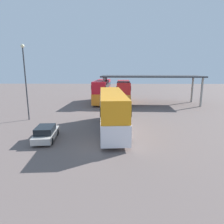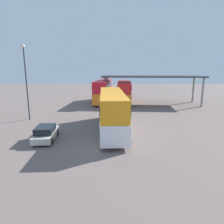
# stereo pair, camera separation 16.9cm
# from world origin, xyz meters

# --- Properties ---
(ground_plane) EXTENTS (140.00, 140.00, 0.00)m
(ground_plane) POSITION_xyz_m (0.00, 0.00, 0.00)
(ground_plane) COLOR #6A5C57
(double_decker_main) EXTENTS (3.26, 11.69, 4.07)m
(double_decker_main) POSITION_xyz_m (0.46, 4.31, 2.24)
(double_decker_main) COLOR white
(double_decker_main) RESTS_ON ground_plane
(parked_hatchback) EXTENTS (2.01, 4.16, 1.35)m
(parked_hatchback) POSITION_xyz_m (-5.55, 1.20, 0.67)
(parked_hatchback) COLOR beige
(parked_hatchback) RESTS_ON ground_plane
(double_decker_near_canopy) EXTENTS (3.01, 10.62, 4.26)m
(double_decker_near_canopy) POSITION_xyz_m (-1.74, 21.88, 2.33)
(double_decker_near_canopy) COLOR orange
(double_decker_near_canopy) RESTS_ON ground_plane
(double_decker_mid_row) EXTENTS (2.70, 10.14, 4.07)m
(double_decker_mid_row) POSITION_xyz_m (2.32, 21.92, 2.24)
(double_decker_mid_row) COLOR orange
(double_decker_mid_row) RESTS_ON ground_plane
(depot_canopy) EXTENTS (18.17, 6.48, 5.18)m
(depot_canopy) POSITION_xyz_m (7.26, 20.78, 4.83)
(depot_canopy) COLOR #33353A
(depot_canopy) RESTS_ON ground_plane
(lamppost_tall) EXTENTS (0.44, 0.44, 9.31)m
(lamppost_tall) POSITION_xyz_m (-10.31, 8.60, 5.72)
(lamppost_tall) COLOR #33353A
(lamppost_tall) RESTS_ON ground_plane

